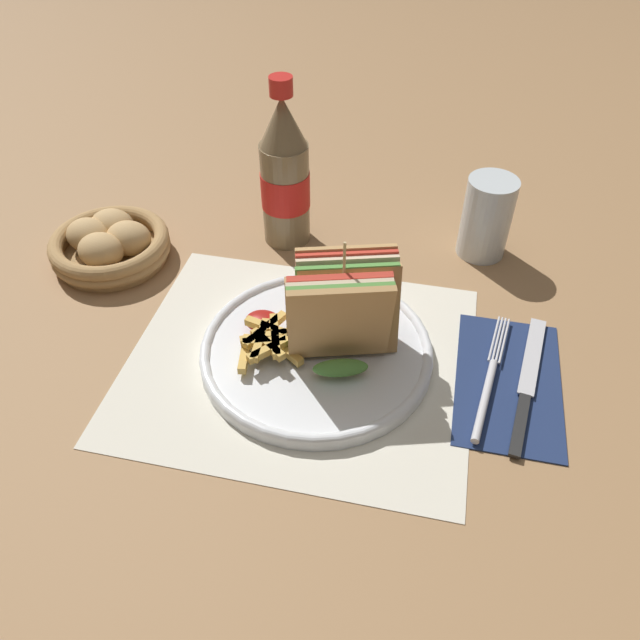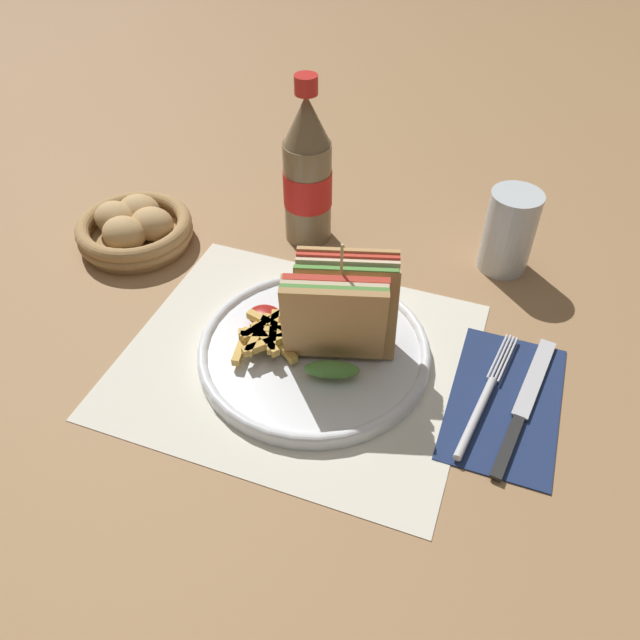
# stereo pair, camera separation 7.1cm
# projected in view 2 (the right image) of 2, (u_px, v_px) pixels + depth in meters

# --- Properties ---
(ground_plane) EXTENTS (4.00, 4.00, 0.00)m
(ground_plane) POSITION_uv_depth(u_px,v_px,m) (309.00, 350.00, 0.73)
(ground_plane) COLOR #9E754C
(placemat) EXTENTS (0.39, 0.34, 0.00)m
(placemat) POSITION_uv_depth(u_px,v_px,m) (297.00, 358.00, 0.72)
(placemat) COLOR silver
(placemat) RESTS_ON ground_plane
(plate_main) EXTENTS (0.27, 0.27, 0.02)m
(plate_main) POSITION_uv_depth(u_px,v_px,m) (314.00, 350.00, 0.72)
(plate_main) COLOR white
(plate_main) RESTS_ON ground_plane
(club_sandwich) EXTENTS (0.13, 0.12, 0.15)m
(club_sandwich) POSITION_uv_depth(u_px,v_px,m) (340.00, 313.00, 0.68)
(club_sandwich) COLOR tan
(club_sandwich) RESTS_ON plate_main
(fries_pile) EXTENTS (0.08, 0.09, 0.02)m
(fries_pile) POSITION_uv_depth(u_px,v_px,m) (267.00, 335.00, 0.71)
(fries_pile) COLOR gold
(fries_pile) RESTS_ON plate_main
(ketchup_blob) EXTENTS (0.04, 0.04, 0.01)m
(ketchup_blob) POSITION_uv_depth(u_px,v_px,m) (265.00, 316.00, 0.74)
(ketchup_blob) COLOR maroon
(ketchup_blob) RESTS_ON plate_main
(napkin) EXTENTS (0.12, 0.20, 0.00)m
(napkin) POSITION_uv_depth(u_px,v_px,m) (505.00, 400.00, 0.68)
(napkin) COLOR navy
(napkin) RESTS_ON ground_plane
(fork) EXTENTS (0.04, 0.19, 0.01)m
(fork) POSITION_uv_depth(u_px,v_px,m) (482.00, 404.00, 0.67)
(fork) COLOR silver
(fork) RESTS_ON napkin
(knife) EXTENTS (0.05, 0.21, 0.00)m
(knife) POSITION_uv_depth(u_px,v_px,m) (524.00, 405.00, 0.67)
(knife) COLOR black
(knife) RESTS_ON napkin
(coke_bottle_near) EXTENTS (0.07, 0.07, 0.23)m
(coke_bottle_near) POSITION_uv_depth(u_px,v_px,m) (307.00, 174.00, 0.84)
(coke_bottle_near) COLOR #7A6647
(coke_bottle_near) RESTS_ON ground_plane
(glass_near) EXTENTS (0.07, 0.07, 0.11)m
(glass_near) POSITION_uv_depth(u_px,v_px,m) (508.00, 236.00, 0.82)
(glass_near) COLOR silver
(glass_near) RESTS_ON ground_plane
(bread_basket) EXTENTS (0.16, 0.16, 0.06)m
(bread_basket) POSITION_uv_depth(u_px,v_px,m) (135.00, 228.00, 0.87)
(bread_basket) COLOR #AD8451
(bread_basket) RESTS_ON ground_plane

